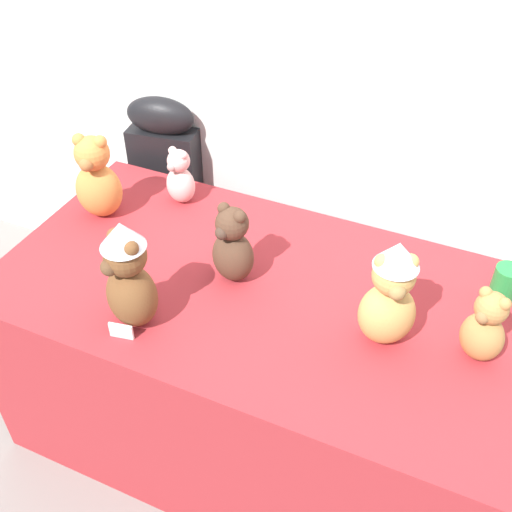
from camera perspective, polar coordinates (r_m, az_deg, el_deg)
ground_plane at (r=2.36m, az=-2.65°, el=-20.23°), size 10.00×10.00×0.00m
wall_back at (r=2.18m, az=7.93°, el=19.61°), size 7.00×0.08×2.60m
display_table at (r=2.18m, az=0.00°, el=-10.07°), size 1.63×0.88×0.76m
instrument_case at (r=2.70m, az=-8.01°, el=4.86°), size 0.29×0.16×1.00m
teddy_bear_cocoa at (r=1.85m, az=-2.19°, el=0.92°), size 0.17×0.15×0.27m
teddy_bear_honey at (r=1.67m, az=12.37°, el=-3.56°), size 0.20×0.19×0.35m
teddy_bear_chestnut at (r=1.71m, az=-11.77°, el=-1.83°), size 0.20×0.19×0.35m
teddy_bear_blush at (r=2.22m, az=-7.08°, el=7.26°), size 0.13×0.12×0.22m
teddy_bear_ginger at (r=2.18m, az=-14.59°, el=6.94°), size 0.19×0.17×0.32m
teddy_bear_caramel at (r=1.74m, az=20.49°, el=-6.28°), size 0.15×0.14×0.23m
party_cup_green at (r=1.98m, az=22.18°, el=-2.32°), size 0.08×0.08×0.11m
name_card_front_left at (r=1.77m, az=-12.43°, el=-6.83°), size 0.07×0.02×0.05m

